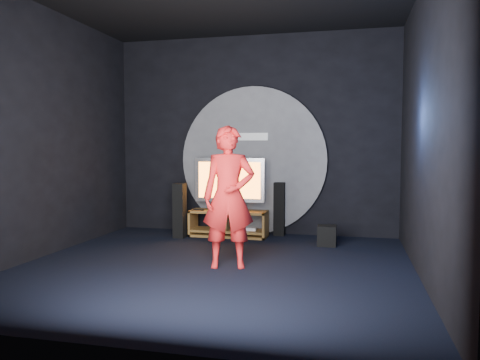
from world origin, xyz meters
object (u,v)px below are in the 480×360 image
media_console (229,225)px  tower_speaker_left (180,211)px  player (229,197)px  subwoofer (327,236)px  tv (230,182)px  tower_speaker_right (280,209)px

media_console → tower_speaker_left: 0.88m
tower_speaker_left → player: player is taller
subwoofer → player: bearing=-125.7°
media_console → tv: tv is taller
tower_speaker_right → player: size_ratio=0.51×
tv → player: (0.53, -2.07, -0.04)m
tower_speaker_right → subwoofer: (0.85, -0.69, -0.30)m
tower_speaker_right → media_console: bearing=-160.1°
tower_speaker_right → subwoofer: size_ratio=2.92×
media_console → tower_speaker_right: bearing=19.9°
player → media_console: bearing=90.5°
tv → player: size_ratio=0.68×
tv → tower_speaker_left: (-0.78, -0.37, -0.48)m
media_console → tower_speaker_right: tower_speaker_right is taller
tv → tower_speaker_right: 0.99m
tower_speaker_right → player: player is taller
media_console → tv: size_ratio=1.08×
tv → tower_speaker_left: 0.99m
player → subwoofer: bearing=40.1°
media_console → tv: 0.75m
tower_speaker_left → subwoofer: size_ratio=2.92×
tv → tower_speaker_right: tv is taller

